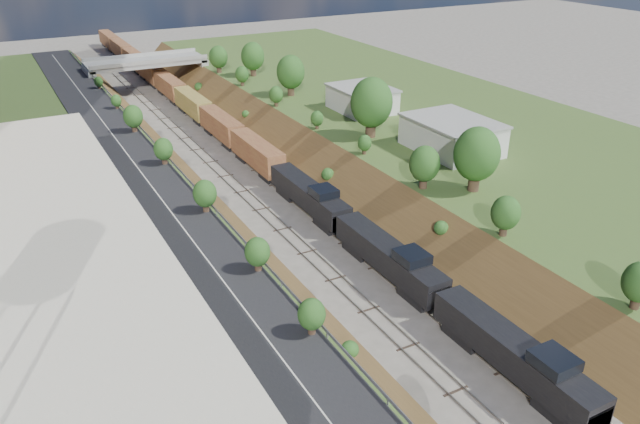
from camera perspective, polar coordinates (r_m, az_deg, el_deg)
platform_right at (r=99.18m, az=13.06°, el=6.43°), size 44.00×180.00×5.00m
embankment_left at (r=79.88m, az=-11.87°, el=-0.11°), size 10.00×180.00×10.00m
embankment_right at (r=87.78m, az=1.91°, el=2.84°), size 10.00×180.00×10.00m
rail_left_track at (r=82.26m, az=-6.31°, el=1.15°), size 1.58×180.00×0.18m
rail_right_track at (r=84.14m, az=-3.04°, el=1.85°), size 1.58×180.00×0.18m
road at (r=76.90m, az=-15.39°, el=2.60°), size 8.00×180.00×0.10m
guardrail at (r=77.42m, az=-12.47°, el=3.48°), size 0.10×171.00×0.70m
commercial_building at (r=54.13m, az=-22.80°, el=-4.53°), size 14.30×62.30×7.00m
overpass at (r=138.26m, az=-15.58°, el=12.53°), size 24.50×8.30×7.40m
white_building_near at (r=86.10m, az=11.96°, el=6.81°), size 9.00×12.00×4.00m
white_building_far at (r=102.83m, az=3.86°, el=10.22°), size 8.00×10.00×3.60m
tree_right_large at (r=72.78m, az=14.15°, el=5.11°), size 5.25×5.25×7.61m
tree_left_crest at (r=44.03m, az=2.54°, el=-11.92°), size 2.45×2.45×3.55m
freight_train at (r=118.26m, az=-11.49°, el=9.63°), size 2.79×172.62×4.55m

